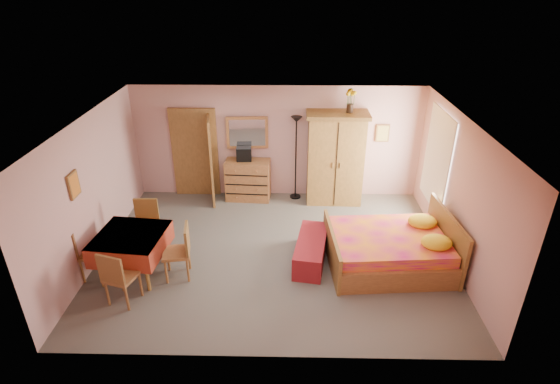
{
  "coord_description": "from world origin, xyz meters",
  "views": [
    {
      "loc": [
        0.25,
        -6.87,
        4.78
      ],
      "look_at": [
        0.1,
        0.3,
        1.15
      ],
      "focal_mm": 28.0,
      "sensor_mm": 36.0,
      "label": 1
    }
  ],
  "objects_px": {
    "wardrobe": "(335,159)",
    "chair_south": "(122,276)",
    "wall_mirror": "(247,133)",
    "sunflower_vase": "(350,101)",
    "dining_table": "(133,254)",
    "stereo": "(244,154)",
    "chair_east": "(176,252)",
    "chair_west": "(92,252)",
    "bed": "(389,241)",
    "floor_lamp": "(296,159)",
    "bench": "(311,250)",
    "chest_of_drawers": "(248,180)",
    "chair_north": "(146,227)"
  },
  "relations": [
    {
      "from": "chair_south",
      "to": "floor_lamp",
      "type": "bearing_deg",
      "value": 70.18
    },
    {
      "from": "bench",
      "to": "chair_south",
      "type": "height_order",
      "value": "chair_south"
    },
    {
      "from": "wall_mirror",
      "to": "bench",
      "type": "relative_size",
      "value": 0.69
    },
    {
      "from": "floor_lamp",
      "to": "chair_north",
      "type": "height_order",
      "value": "floor_lamp"
    },
    {
      "from": "sunflower_vase",
      "to": "chair_north",
      "type": "xyz_separation_m",
      "value": [
        -3.96,
        -2.09,
        -1.87
      ]
    },
    {
      "from": "chair_east",
      "to": "bed",
      "type": "bearing_deg",
      "value": -91.91
    },
    {
      "from": "wall_mirror",
      "to": "chair_south",
      "type": "xyz_separation_m",
      "value": [
        -1.69,
        -3.82,
        -1.06
      ]
    },
    {
      "from": "stereo",
      "to": "chair_east",
      "type": "height_order",
      "value": "stereo"
    },
    {
      "from": "wall_mirror",
      "to": "bed",
      "type": "relative_size",
      "value": 0.43
    },
    {
      "from": "floor_lamp",
      "to": "bench",
      "type": "xyz_separation_m",
      "value": [
        0.26,
        -2.54,
        -0.76
      ]
    },
    {
      "from": "bed",
      "to": "chair_south",
      "type": "xyz_separation_m",
      "value": [
        -4.43,
        -1.09,
        -0.0
      ]
    },
    {
      "from": "chest_of_drawers",
      "to": "chair_east",
      "type": "relative_size",
      "value": 1.01
    },
    {
      "from": "chair_south",
      "to": "chair_east",
      "type": "relative_size",
      "value": 1.0
    },
    {
      "from": "sunflower_vase",
      "to": "dining_table",
      "type": "distance_m",
      "value": 5.26
    },
    {
      "from": "bench",
      "to": "chair_south",
      "type": "distance_m",
      "value": 3.27
    },
    {
      "from": "floor_lamp",
      "to": "bed",
      "type": "relative_size",
      "value": 0.91
    },
    {
      "from": "stereo",
      "to": "floor_lamp",
      "type": "bearing_deg",
      "value": 1.81
    },
    {
      "from": "wardrobe",
      "to": "dining_table",
      "type": "bearing_deg",
      "value": -141.81
    },
    {
      "from": "bench",
      "to": "stereo",
      "type": "bearing_deg",
      "value": 119.85
    },
    {
      "from": "chair_west",
      "to": "chest_of_drawers",
      "type": "bearing_deg",
      "value": 124.97
    },
    {
      "from": "dining_table",
      "to": "chair_east",
      "type": "height_order",
      "value": "chair_east"
    },
    {
      "from": "bed",
      "to": "chair_south",
      "type": "height_order",
      "value": "bed"
    },
    {
      "from": "wardrobe",
      "to": "chair_south",
      "type": "height_order",
      "value": "wardrobe"
    },
    {
      "from": "stereo",
      "to": "chair_west",
      "type": "distance_m",
      "value": 3.87
    },
    {
      "from": "stereo",
      "to": "bed",
      "type": "height_order",
      "value": "stereo"
    },
    {
      "from": "wall_mirror",
      "to": "chair_west",
      "type": "relative_size",
      "value": 0.96
    },
    {
      "from": "chest_of_drawers",
      "to": "wall_mirror",
      "type": "height_order",
      "value": "wall_mirror"
    },
    {
      "from": "stereo",
      "to": "chair_east",
      "type": "distance_m",
      "value": 3.19
    },
    {
      "from": "bench",
      "to": "chair_north",
      "type": "xyz_separation_m",
      "value": [
        -3.1,
        0.31,
        0.27
      ]
    },
    {
      "from": "stereo",
      "to": "sunflower_vase",
      "type": "bearing_deg",
      "value": -2.44
    },
    {
      "from": "floor_lamp",
      "to": "sunflower_vase",
      "type": "bearing_deg",
      "value": -6.86
    },
    {
      "from": "sunflower_vase",
      "to": "bench",
      "type": "bearing_deg",
      "value": -109.72
    },
    {
      "from": "sunflower_vase",
      "to": "wardrobe",
      "type": "bearing_deg",
      "value": -175.57
    },
    {
      "from": "wall_mirror",
      "to": "chair_west",
      "type": "height_order",
      "value": "wall_mirror"
    },
    {
      "from": "stereo",
      "to": "chair_west",
      "type": "xyz_separation_m",
      "value": [
        -2.36,
        -3.0,
        -0.62
      ]
    },
    {
      "from": "stereo",
      "to": "wardrobe",
      "type": "xyz_separation_m",
      "value": [
        2.05,
        -0.12,
        -0.05
      ]
    },
    {
      "from": "bed",
      "to": "chest_of_drawers",
      "type": "bearing_deg",
      "value": 133.01
    },
    {
      "from": "bed",
      "to": "bench",
      "type": "relative_size",
      "value": 1.59
    },
    {
      "from": "dining_table",
      "to": "chair_north",
      "type": "height_order",
      "value": "chair_north"
    },
    {
      "from": "stereo",
      "to": "bench",
      "type": "distance_m",
      "value": 3.01
    },
    {
      "from": "stereo",
      "to": "dining_table",
      "type": "height_order",
      "value": "stereo"
    },
    {
      "from": "dining_table",
      "to": "chair_south",
      "type": "relative_size",
      "value": 1.12
    },
    {
      "from": "bench",
      "to": "chair_north",
      "type": "relative_size",
      "value": 1.37
    },
    {
      "from": "dining_table",
      "to": "chair_north",
      "type": "xyz_separation_m",
      "value": [
        -0.0,
        0.77,
        0.09
      ]
    },
    {
      "from": "stereo",
      "to": "sunflower_vase",
      "type": "distance_m",
      "value": 2.62
    },
    {
      "from": "chest_of_drawers",
      "to": "dining_table",
      "type": "height_order",
      "value": "chest_of_drawers"
    },
    {
      "from": "chair_south",
      "to": "stereo",
      "type": "bearing_deg",
      "value": 83.41
    },
    {
      "from": "wall_mirror",
      "to": "sunflower_vase",
      "type": "xyz_separation_m",
      "value": [
        2.22,
        -0.26,
        0.81
      ]
    },
    {
      "from": "sunflower_vase",
      "to": "bench",
      "type": "height_order",
      "value": "sunflower_vase"
    },
    {
      "from": "wardrobe",
      "to": "bench",
      "type": "distance_m",
      "value": 2.6
    }
  ]
}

